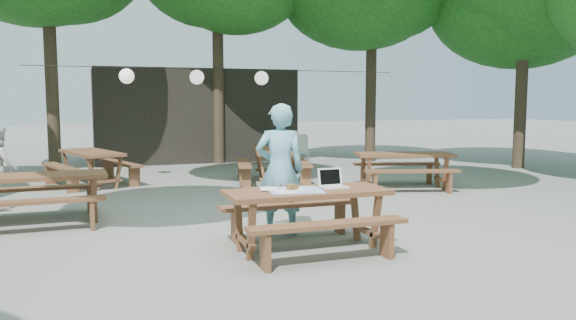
% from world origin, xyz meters
% --- Properties ---
extents(ground, '(80.00, 80.00, 0.00)m').
position_xyz_m(ground, '(0.00, 0.00, 0.00)').
color(ground, slate).
rests_on(ground, ground).
extents(pavilion, '(6.00, 3.00, 2.80)m').
position_xyz_m(pavilion, '(0.50, 10.50, 1.40)').
color(pavilion, black).
rests_on(pavilion, ground).
extents(main_picnic_table, '(2.00, 1.58, 0.75)m').
position_xyz_m(main_picnic_table, '(-0.18, -0.99, 0.39)').
color(main_picnic_table, '#4E301B').
rests_on(main_picnic_table, ground).
extents(picnic_table_nw, '(2.02, 1.63, 0.75)m').
position_xyz_m(picnic_table_nw, '(-3.44, 1.71, 0.39)').
color(picnic_table_nw, '#4E301B').
rests_on(picnic_table_nw, ground).
extents(picnic_table_ne, '(2.28, 2.06, 0.75)m').
position_xyz_m(picnic_table_ne, '(3.55, 2.87, 0.39)').
color(picnic_table_ne, '#4E301B').
rests_on(picnic_table_ne, ground).
extents(picnic_table_far_w, '(2.10, 2.30, 0.75)m').
position_xyz_m(picnic_table_far_w, '(-2.62, 5.56, 0.39)').
color(picnic_table_far_w, '#4E301B').
rests_on(picnic_table_far_w, ground).
extents(picnic_table_far_e, '(1.98, 2.22, 0.75)m').
position_xyz_m(picnic_table_far_e, '(1.25, 4.70, 0.39)').
color(picnic_table_far_e, '#4E301B').
rests_on(picnic_table_far_e, ground).
extents(woman, '(0.75, 0.60, 1.81)m').
position_xyz_m(woman, '(-0.23, -0.12, 0.90)').
color(woman, '#6EB1C9').
rests_on(woman, ground).
extents(plastic_chair, '(0.53, 0.53, 0.90)m').
position_xyz_m(plastic_chair, '(2.99, 7.40, 0.26)').
color(plastic_chair, silver).
rests_on(plastic_chair, ground).
extents(laptop, '(0.35, 0.28, 0.24)m').
position_xyz_m(laptop, '(0.20, -0.90, 0.81)').
color(laptop, white).
rests_on(laptop, main_picnic_table).
extents(tabletop_clutter, '(0.79, 0.67, 0.08)m').
position_xyz_m(tabletop_clutter, '(-0.36, -0.99, 0.76)').
color(tabletop_clutter, '#3B77C9').
rests_on(tabletop_clutter, main_picnic_table).
extents(paper_lanterns, '(9.00, 0.34, 0.38)m').
position_xyz_m(paper_lanterns, '(-0.19, 6.00, 2.40)').
color(paper_lanterns, black).
rests_on(paper_lanterns, ground).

